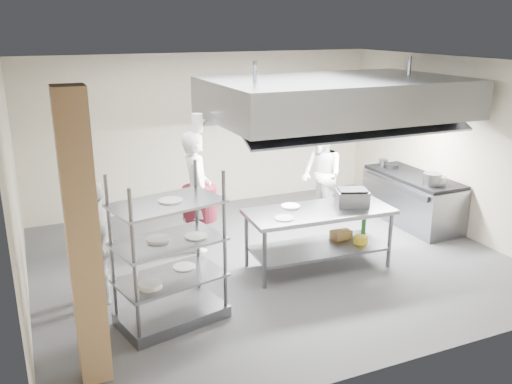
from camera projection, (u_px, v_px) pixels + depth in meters
name	position (u px, v px, depth m)	size (l,w,h in m)	color
floor	(271.00, 260.00, 8.43)	(7.00, 7.00, 0.00)	#29292B
ceiling	(273.00, 62.00, 7.54)	(7.00, 7.00, 0.00)	silver
wall_back	(207.00, 131.00, 10.61)	(7.00, 7.00, 0.00)	tan
wall_left	(14.00, 195.00, 6.65)	(6.00, 6.00, 0.00)	tan
wall_right	(456.00, 146.00, 9.32)	(6.00, 6.00, 0.00)	tan
column	(83.00, 242.00, 5.22)	(0.30, 0.30, 3.00)	tan
exhaust_hood	(336.00, 97.00, 8.56)	(4.00, 2.50, 0.60)	gray
hood_strip_a	(285.00, 121.00, 8.32)	(1.60, 0.12, 0.04)	white
hood_strip_b	(381.00, 114.00, 9.00)	(1.60, 0.12, 0.04)	white
wall_shelf	(292.00, 126.00, 11.16)	(1.50, 0.28, 0.04)	gray
island	(318.00, 238.00, 8.06)	(2.17, 0.90, 0.91)	gray
island_worktop	(319.00, 212.00, 7.94)	(2.17, 0.90, 0.06)	gray
island_undershelf	(318.00, 248.00, 8.11)	(1.99, 0.81, 0.04)	slate
pass_rack	(169.00, 250.00, 6.43)	(1.27, 0.74, 1.90)	slate
cooking_range	(412.00, 200.00, 9.92)	(0.80, 2.00, 0.84)	gray
range_top	(414.00, 177.00, 9.79)	(0.78, 1.96, 0.06)	black
chef_head	(197.00, 191.00, 8.59)	(0.71, 0.46, 1.94)	white
chef_line	(322.00, 175.00, 9.88)	(0.85, 0.66, 1.75)	white
chef_plating	(97.00, 242.00, 6.97)	(0.97, 0.40, 1.65)	white
griddle	(352.00, 198.00, 8.10)	(0.46, 0.36, 0.23)	slate
wicker_basket	(341.00, 234.00, 8.41)	(0.30, 0.20, 0.13)	olive
stockpot	(432.00, 179.00, 9.14)	(0.30, 0.30, 0.21)	gray
plate_stack	(170.00, 276.00, 6.53)	(0.28, 0.28, 0.05)	white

